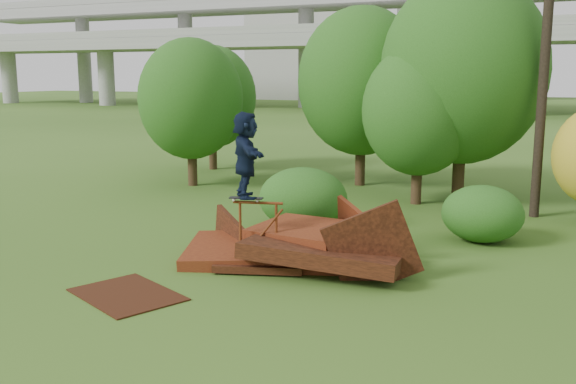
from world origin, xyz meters
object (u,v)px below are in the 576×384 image
at_px(flat_plate, 127,294).
at_px(utility_pole, 545,58).
at_px(scrap_pile, 297,248).
at_px(skater, 246,155).

relative_size(flat_plate, utility_pole, 0.23).
height_order(flat_plate, utility_pole, utility_pole).
height_order(scrap_pile, utility_pole, utility_pole).
distance_m(scrap_pile, skater, 2.39).
height_order(scrap_pile, flat_plate, scrap_pile).
bearing_deg(flat_plate, skater, 68.21).
relative_size(scrap_pile, skater, 3.05).
xyz_separation_m(skater, flat_plate, (-1.12, -2.81, -2.45)).
distance_m(scrap_pile, flat_plate, 3.93).
bearing_deg(utility_pole, flat_plate, -122.23).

